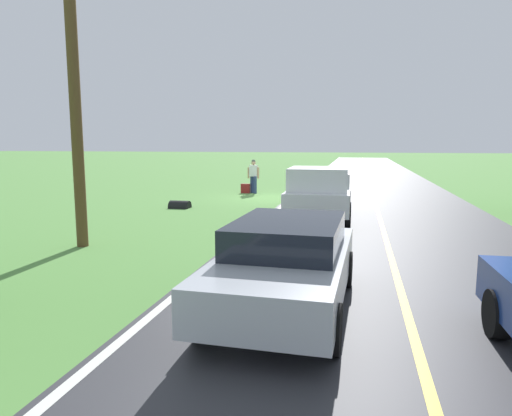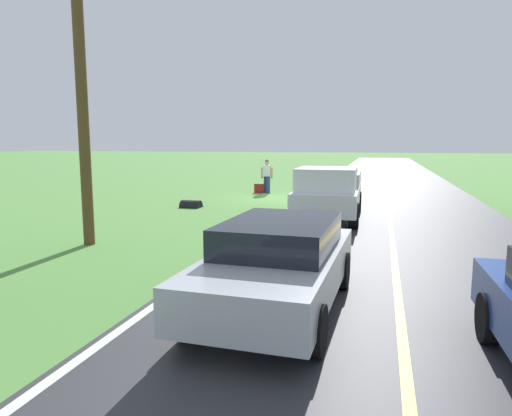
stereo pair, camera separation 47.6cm
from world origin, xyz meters
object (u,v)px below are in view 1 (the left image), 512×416
sedan_ahead_same_lane (286,262)px  utility_pole_roadside (75,97)px  pickup_truck_passing (320,191)px  hitchhiker_walking (254,174)px  suitcase_carried (245,188)px

sedan_ahead_same_lane → utility_pole_roadside: (5.74, -3.29, 2.97)m
pickup_truck_passing → sedan_ahead_same_lane: (-0.18, 8.77, -0.21)m
hitchhiker_walking → pickup_truck_passing: bearing=118.1°
suitcase_carried → sedan_ahead_same_lane: bearing=16.4°
utility_pole_roadside → hitchhiker_walking: bearing=-96.8°
pickup_truck_passing → utility_pole_roadside: bearing=44.6°
pickup_truck_passing → utility_pole_roadside: (5.56, 5.48, 2.76)m
hitchhiker_walking → suitcase_carried: (0.42, 0.08, -0.74)m
hitchhiker_walking → utility_pole_roadside: (1.55, 13.00, 2.75)m
pickup_truck_passing → utility_pole_roadside: utility_pole_roadside is taller
hitchhiker_walking → utility_pole_roadside: utility_pole_roadside is taller
pickup_truck_passing → sedan_ahead_same_lane: size_ratio=1.22×
hitchhiker_walking → utility_pole_roadside: size_ratio=0.23×
sedan_ahead_same_lane → utility_pole_roadside: bearing=-29.8°
suitcase_carried → pickup_truck_passing: pickup_truck_passing is taller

